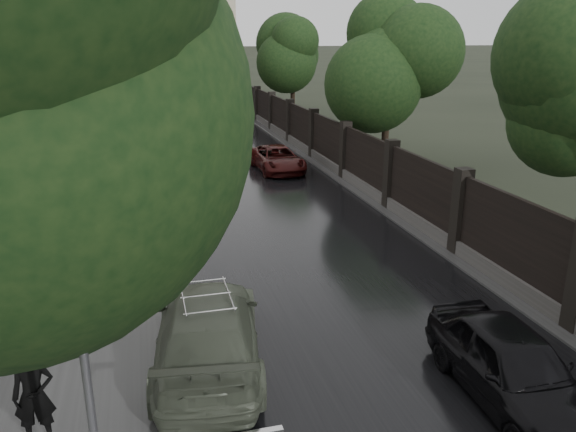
# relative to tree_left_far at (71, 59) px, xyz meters

# --- Properties ---
(road) EXTENTS (8.00, 420.00, 0.02)m
(road) POSITION_rel_tree_left_far_xyz_m (8.00, 160.00, -5.23)
(road) COLOR black
(road) RESTS_ON ground
(sidewalk_left) EXTENTS (4.00, 420.00, 0.16)m
(sidewalk_left) POSITION_rel_tree_left_far_xyz_m (2.00, 160.00, -5.16)
(sidewalk_left) COLOR #2D2D2D
(sidewalk_left) RESTS_ON ground
(verge_right) EXTENTS (3.00, 420.00, 0.08)m
(verge_right) POSITION_rel_tree_left_far_xyz_m (13.50, 160.00, -5.20)
(verge_right) COLOR #2D2D2D
(verge_right) RESTS_ON ground
(fence_right) EXTENTS (0.45, 75.72, 2.70)m
(fence_right) POSITION_rel_tree_left_far_xyz_m (12.60, 2.01, -4.23)
(fence_right) COLOR #383533
(fence_right) RESTS_ON ground
(tree_left_far) EXTENTS (4.25, 4.25, 7.39)m
(tree_left_far) POSITION_rel_tree_left_far_xyz_m (0.00, 0.00, 0.00)
(tree_left_far) COLOR black
(tree_left_far) RESTS_ON ground
(tree_right_b) EXTENTS (4.08, 4.08, 7.01)m
(tree_right_b) POSITION_rel_tree_left_far_xyz_m (15.50, -8.00, -0.29)
(tree_right_b) COLOR black
(tree_right_b) RESTS_ON ground
(tree_right_c) EXTENTS (4.08, 4.08, 7.01)m
(tree_right_c) POSITION_rel_tree_left_far_xyz_m (15.50, 10.00, -0.29)
(tree_right_c) COLOR black
(tree_right_c) RESTS_ON ground
(lamp_post) EXTENTS (0.25, 0.12, 5.11)m
(lamp_post) POSITION_rel_tree_left_far_xyz_m (2.60, -28.50, -2.57)
(lamp_post) COLOR #59595E
(lamp_post) RESTS_ON ground
(traffic_light) EXTENTS (0.16, 0.32, 4.00)m
(traffic_light) POSITION_rel_tree_left_far_xyz_m (3.70, -5.01, -2.84)
(traffic_light) COLOR #59595E
(traffic_light) RESTS_ON ground
(volga_sedan) EXTENTS (2.74, 5.38, 1.50)m
(volga_sedan) POSITION_rel_tree_left_far_xyz_m (4.40, -24.20, -4.49)
(volga_sedan) COLOR #495141
(volga_sedan) RESTS_ON ground
(hatchback_left) EXTENTS (1.93, 4.03, 1.33)m
(hatchback_left) POSITION_rel_tree_left_far_xyz_m (4.40, -13.57, -4.58)
(hatchback_left) COLOR black
(hatchback_left) RESTS_ON ground
(car_right_near) EXTENTS (1.86, 4.26, 1.43)m
(car_right_near) POSITION_rel_tree_left_far_xyz_m (9.60, -26.81, -4.53)
(car_right_near) COLOR black
(car_right_near) RESTS_ON ground
(car_right_far) EXTENTS (2.22, 4.51, 1.23)m
(car_right_far) POSITION_rel_tree_left_far_xyz_m (9.89, -7.69, -4.63)
(car_right_far) COLOR #330C0B
(car_right_far) RESTS_ON ground
(pedestrian_umbrella) EXTENTS (1.03, 1.05, 2.75)m
(pedestrian_umbrella) POSITION_rel_tree_left_far_xyz_m (1.45, -26.03, -3.25)
(pedestrian_umbrella) COLOR black
(pedestrian_umbrella) RESTS_ON sidewalk_left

